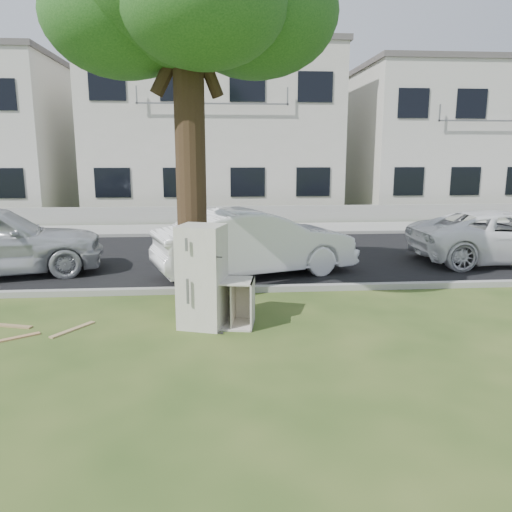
{
  "coord_description": "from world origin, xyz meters",
  "views": [
    {
      "loc": [
        0.03,
        -7.34,
        2.77
      ],
      "look_at": [
        0.68,
        0.6,
        1.13
      ],
      "focal_mm": 35.0,
      "sensor_mm": 36.0,
      "label": 1
    }
  ],
  "objects": [
    {
      "name": "plank_c",
      "position": [
        -2.28,
        0.43,
        0.01
      ],
      "size": [
        0.56,
        0.75,
        0.02
      ],
      "primitive_type": "cube",
      "rotation": [
        0.0,
        0.0,
        0.97
      ],
      "color": "tan",
      "rests_on": "ground"
    },
    {
      "name": "sidewalk",
      "position": [
        0.0,
        11.0,
        0.01
      ],
      "size": [
        120.0,
        2.8,
        0.01
      ],
      "primitive_type": "cube",
      "color": "gray",
      "rests_on": "ground"
    },
    {
      "name": "car_right",
      "position": [
        7.48,
        4.77,
        0.66
      ],
      "size": [
        4.8,
        2.25,
        1.33
      ],
      "primitive_type": "imported",
      "rotation": [
        0.0,
        0.0,
        1.58
      ],
      "color": "white",
      "rests_on": "ground"
    },
    {
      "name": "car_center",
      "position": [
        0.94,
        3.91,
        0.76
      ],
      "size": [
        4.89,
        2.98,
        1.52
      ],
      "primitive_type": "imported",
      "rotation": [
        0.0,
        0.0,
        1.89
      ],
      "color": "white",
      "rests_on": "ground"
    },
    {
      "name": "low_wall",
      "position": [
        0.0,
        12.6,
        0.35
      ],
      "size": [
        120.0,
        0.15,
        0.7
      ],
      "primitive_type": "cube",
      "color": "gray",
      "rests_on": "ground"
    },
    {
      "name": "road",
      "position": [
        0.0,
        6.0,
        0.01
      ],
      "size": [
        120.0,
        7.0,
        0.01
      ],
      "primitive_type": "cube",
      "color": "black",
      "rests_on": "ground"
    },
    {
      "name": "townhouse_center",
      "position": [
        0.0,
        17.5,
        3.72
      ],
      "size": [
        11.22,
        8.16,
        7.44
      ],
      "color": "silver",
      "rests_on": "ground"
    },
    {
      "name": "ground",
      "position": [
        0.0,
        0.0,
        0.0
      ],
      "size": [
        120.0,
        120.0,
        0.0
      ],
      "primitive_type": "plane",
      "color": "#2C4518"
    },
    {
      "name": "townhouse_right",
      "position": [
        12.0,
        17.5,
        3.42
      ],
      "size": [
        10.2,
        8.16,
        6.84
      ],
      "color": "beige",
      "rests_on": "ground"
    },
    {
      "name": "cabinet",
      "position": [
        0.13,
        0.49,
        0.39
      ],
      "size": [
        1.08,
        0.77,
        0.77
      ],
      "primitive_type": "cube",
      "rotation": [
        0.0,
        0.0,
        -0.17
      ],
      "color": "beige",
      "rests_on": "ground"
    },
    {
      "name": "kerb_near",
      "position": [
        0.0,
        2.45,
        0.0
      ],
      "size": [
        120.0,
        0.18,
        0.12
      ],
      "primitive_type": "cube",
      "color": "gray",
      "rests_on": "ground"
    },
    {
      "name": "plank_b",
      "position": [
        -3.46,
        0.73,
        0.01
      ],
      "size": [
        1.01,
        0.39,
        0.03
      ],
      "primitive_type": "cube",
      "rotation": [
        0.0,
        0.0,
        -0.29
      ],
      "color": "#967A4E",
      "rests_on": "ground"
    },
    {
      "name": "fridge",
      "position": [
        -0.2,
        0.48,
        0.83
      ],
      "size": [
        0.85,
        0.82,
        1.67
      ],
      "primitive_type": "cube",
      "rotation": [
        0.0,
        0.0,
        -0.32
      ],
      "color": "beige",
      "rests_on": "ground"
    },
    {
      "name": "kerb_far",
      "position": [
        0.0,
        9.55,
        0.0
      ],
      "size": [
        120.0,
        0.18,
        0.12
      ],
      "primitive_type": "cube",
      "color": "gray",
      "rests_on": "ground"
    }
  ]
}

